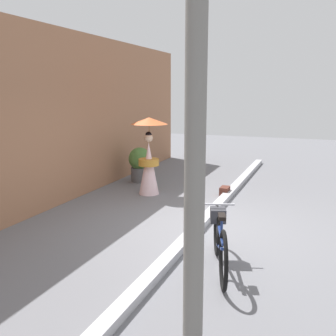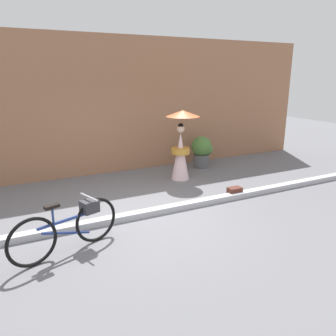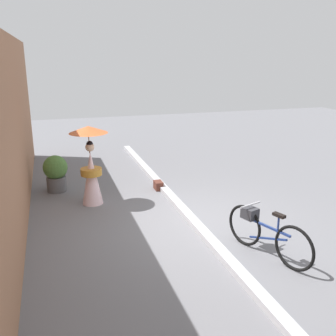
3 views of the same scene
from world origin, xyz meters
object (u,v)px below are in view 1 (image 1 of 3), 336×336
Objects in this scene: person_with_parasol at (149,155)px; potted_plant_by_door at (140,163)px; backpack_on_pavement at (225,191)px; utility_pole at (196,96)px; bicycle_near_officer at (220,238)px.

person_with_parasol reaches higher than potted_plant_by_door.
person_with_parasol is 1.95× the size of potted_plant_by_door.
backpack_on_pavement is 0.07× the size of utility_pole.
backpack_on_pavement is at bearing 10.39° from utility_pole.
utility_pole is at bearing -172.86° from bicycle_near_officer.
bicycle_near_officer is 1.88× the size of potted_plant_by_door.
backpack_on_pavement is (0.47, -1.75, -0.85)m from person_with_parasol.
utility_pole is (-1.99, -0.25, 1.96)m from bicycle_near_officer.
bicycle_near_officer is 5.47× the size of backpack_on_pavement.
utility_pole reaches higher than bicycle_near_officer.
backpack_on_pavement is at bearing 12.05° from bicycle_near_officer.
potted_plant_by_door is 2.92× the size of backpack_on_pavement.
potted_plant_by_door is 7.66m from utility_pole.
potted_plant_by_door is at bearing 74.99° from backpack_on_pavement.
person_with_parasol is at bearing 37.36° from bicycle_near_officer.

